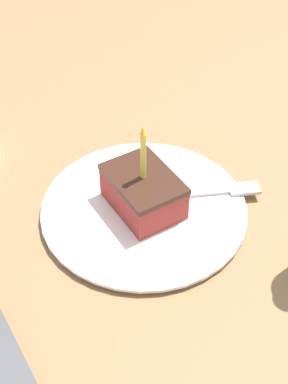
% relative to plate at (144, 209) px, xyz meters
% --- Properties ---
extents(ground_plane, '(2.40, 2.40, 0.04)m').
position_rel_plate_xyz_m(ground_plane, '(-0.01, -0.02, -0.03)').
color(ground_plane, olive).
rests_on(ground_plane, ground).
extents(plate, '(0.29, 0.29, 0.01)m').
position_rel_plate_xyz_m(plate, '(0.00, 0.00, 0.00)').
color(plate, white).
rests_on(plate, ground_plane).
extents(cake_slice, '(0.08, 0.11, 0.14)m').
position_rel_plate_xyz_m(cake_slice, '(0.00, -0.00, 0.03)').
color(cake_slice, '#99332D').
rests_on(cake_slice, plate).
extents(fork, '(0.18, 0.09, 0.01)m').
position_rel_plate_xyz_m(fork, '(-0.09, 0.02, 0.01)').
color(fork, '#B2B2B7').
rests_on(fork, plate).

